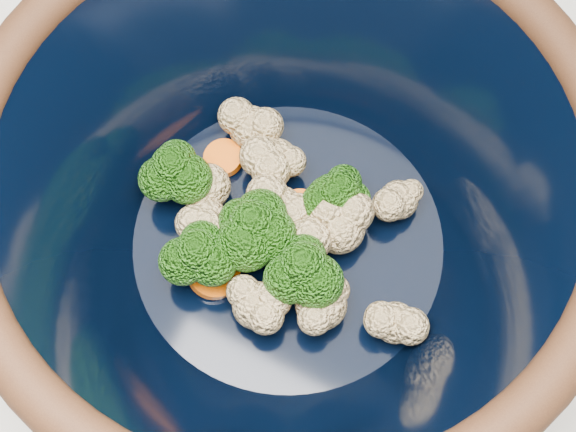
{
  "coord_description": "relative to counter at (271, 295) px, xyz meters",
  "views": [
    {
      "loc": [
        0.17,
        -0.27,
        1.41
      ],
      "look_at": [
        0.08,
        -0.1,
        0.97
      ],
      "focal_mm": 50.0,
      "sensor_mm": 36.0,
      "label": 1
    }
  ],
  "objects": [
    {
      "name": "ground",
      "position": [
        0.0,
        0.0,
        -0.45
      ],
      "size": [
        3.0,
        3.0,
        0.0
      ],
      "primitive_type": "plane",
      "color": "#9E7A54",
      "rests_on": "ground"
    },
    {
      "name": "counter",
      "position": [
        0.0,
        0.0,
        0.0
      ],
      "size": [
        1.2,
        1.2,
        0.9
      ],
      "primitive_type": "cube",
      "color": "white",
      "rests_on": "ground"
    },
    {
      "name": "mixing_bowl",
      "position": [
        0.08,
        -0.1,
        0.54
      ],
      "size": [
        0.37,
        0.37,
        0.16
      ],
      "rotation": [
        0.0,
        0.0,
        -0.08
      ],
      "color": "black",
      "rests_on": "counter"
    },
    {
      "name": "vegetable_pile",
      "position": [
        0.07,
        -0.1,
        0.51
      ],
      "size": [
        0.2,
        0.14,
        0.06
      ],
      "color": "#608442",
      "rests_on": "mixing_bowl"
    }
  ]
}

